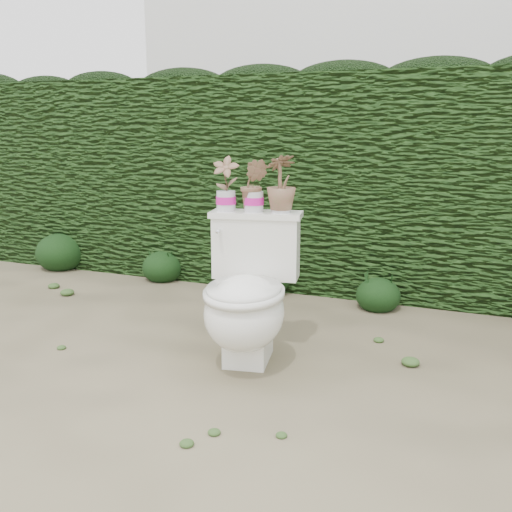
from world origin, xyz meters
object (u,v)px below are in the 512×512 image
at_px(potted_plant_left, 226,185).
at_px(potted_plant_center, 254,187).
at_px(toilet, 247,298).
at_px(potted_plant_right, 281,185).

relative_size(potted_plant_left, potted_plant_center, 1.05).
height_order(toilet, potted_plant_center, potted_plant_center).
bearing_deg(potted_plant_right, toilet, 19.38).
distance_m(toilet, potted_plant_left, 0.63).
height_order(toilet, potted_plant_left, potted_plant_left).
xyz_separation_m(toilet, potted_plant_center, (-0.06, 0.23, 0.56)).
bearing_deg(potted_plant_right, potted_plant_left, -40.96).
distance_m(toilet, potted_plant_right, 0.63).
xyz_separation_m(potted_plant_left, potted_plant_center, (0.15, 0.03, -0.01)).
xyz_separation_m(potted_plant_center, potted_plant_right, (0.15, 0.03, 0.01)).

